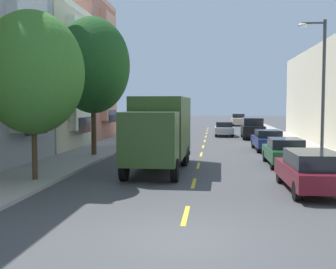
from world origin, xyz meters
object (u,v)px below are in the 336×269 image
Objects in this scene: street_lamp at (320,82)px; parked_suv_black at (253,128)px; delivery_box_truck at (160,129)px; parked_suv_teal at (144,134)px; parked_sedan_navy at (268,140)px; street_tree_nearest at (33,73)px; parked_pickup_champagne at (239,120)px; moving_silver_sedan at (224,129)px; street_tree_second at (93,65)px; parked_suv_orange at (156,129)px; parked_wagon_burgundy at (311,170)px; parked_suv_charcoal at (170,123)px; parked_sedan_forest at (285,151)px.

street_lamp is 1.48× the size of parked_suv_black.
delivery_box_truck is 10.34m from parked_suv_teal.
street_tree_nearest is at bearing -129.41° from parked_sedan_navy.
parked_sedan_navy is (-0.02, -34.95, -0.08)m from parked_pickup_champagne.
street_lamp reaches higher than moving_silver_sedan.
parked_suv_teal is 8.73m from parked_sedan_navy.
parked_pickup_champagne is (10.88, 48.16, -3.60)m from street_tree_nearest.
street_tree_second is 1.82× the size of moving_silver_sedan.
parked_suv_teal is 7.01m from parked_suv_orange.
parked_pickup_champagne is (6.28, 44.10, -1.15)m from delivery_box_truck.
parked_suv_orange is (-8.80, 7.86, 0.24)m from parked_sedan_navy.
parked_suv_teal is at bearing 138.99° from street_lamp.
parked_wagon_burgundy is at bearing -90.12° from parked_suv_black.
parked_suv_charcoal is at bearing 86.38° from street_tree_nearest.
delivery_box_truck reaches higher than parked_suv_charcoal.
parked_suv_black reaches higher than parked_sedan_forest.
parked_sedan_forest is (-1.52, 0.76, -3.50)m from street_lamp.
street_lamp is at bearing -79.41° from parked_sedan_navy.
street_lamp is 19.18m from parked_suv_orange.
street_tree_second is 1.70× the size of parked_suv_charcoal.
parked_suv_black is (-1.61, 18.23, -3.26)m from street_lamp.
parked_suv_charcoal is at bearing 90.23° from parked_suv_teal.
parked_suv_black is (0.05, 24.14, 0.18)m from parked_wagon_burgundy.
street_tree_nearest is 0.95× the size of street_lamp.
parked_sedan_navy is (10.86, 13.21, -3.68)m from street_tree_nearest.
parked_suv_teal is at bearing -89.77° from parked_suv_charcoal.
parked_suv_charcoal and parked_suv_black have the same top height.
moving_silver_sedan is (-2.54, 3.02, -0.24)m from parked_suv_black.
parked_suv_orange is 23.41m from parked_wagon_burgundy.
parked_suv_orange is 9.00m from parked_suv_black.
parked_suv_teal is at bearing 174.39° from parked_sedan_navy.
parked_suv_teal is 1.02× the size of parked_wagon_burgundy.
parked_suv_charcoal is (-8.78, -14.96, 0.16)m from parked_pickup_champagne.
street_tree_nearest is at bearing -98.79° from parked_suv_teal.
street_tree_nearest is 1.49× the size of parked_sedan_navy.
parked_sedan_forest is (6.23, 1.92, -1.23)m from delivery_box_truck.
parked_suv_black is at bearing 72.43° from delivery_box_truck.
parked_suv_orange is (-0.04, -12.13, 0.00)m from parked_suv_charcoal.
parked_suv_charcoal is at bearing 131.51° from parked_suv_black.
street_tree_second is at bearing -156.64° from parked_sedan_navy.
parked_sedan_forest is (0.14, 6.67, -0.05)m from parked_wagon_burgundy.
parked_suv_charcoal is 12.13m from parked_suv_orange.
parked_suv_teal is 1.07× the size of parked_sedan_navy.
parked_sedan_forest is at bearing -89.69° from parked_suv_black.
street_tree_nearest is 1.40× the size of parked_suv_black.
parked_pickup_champagne is 34.95m from parked_sedan_navy.
street_tree_nearest reaches higher than parked_suv_charcoal.
street_lamp reaches higher than street_tree_nearest.
street_tree_second reaches higher than parked_suv_black.
parked_suv_charcoal is at bearing 85.14° from street_tree_second.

